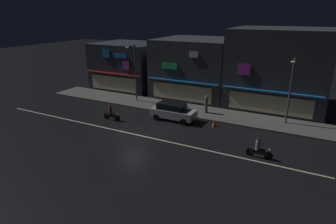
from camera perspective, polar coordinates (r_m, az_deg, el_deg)
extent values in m
plane|color=black|center=(24.55, -7.02, -4.45)|extent=(140.00, 140.00, 0.00)
cube|color=beige|center=(24.54, -7.02, -4.43)|extent=(30.35, 0.16, 0.01)
cube|color=#5B5954|center=(30.91, 1.15, 0.91)|extent=(31.95, 3.88, 0.14)
cube|color=#2D333D|center=(39.73, -7.76, 9.30)|extent=(8.49, 7.44, 6.07)
cube|color=red|center=(36.78, -11.15, 7.62)|extent=(8.06, 0.24, 0.12)
cube|color=#268CF2|center=(36.97, -12.43, 11.44)|extent=(1.06, 0.08, 0.97)
cube|color=#268CF2|center=(35.65, -9.63, 11.10)|extent=(1.83, 0.08, 0.51)
cube|color=#D83FD8|center=(35.35, -8.47, 9.28)|extent=(0.91, 0.08, 1.06)
cube|color=beige|center=(37.10, -10.97, 5.68)|extent=(6.79, 0.06, 1.80)
cube|color=#383A3F|center=(33.49, 21.43, 8.30)|extent=(10.01, 8.98, 8.37)
cube|color=#268CF2|center=(29.33, 19.98, 3.87)|extent=(9.51, 0.24, 0.12)
cube|color=#D83FD8|center=(29.41, 15.12, 8.27)|extent=(1.20, 0.08, 1.06)
cube|color=beige|center=(29.73, 19.72, 1.49)|extent=(8.01, 0.06, 1.80)
cube|color=#383A3F|center=(35.82, 5.79, 9.00)|extent=(8.99, 8.94, 6.95)
cube|color=#268CF2|center=(31.85, 2.67, 6.18)|extent=(8.55, 0.24, 0.12)
cube|color=white|center=(30.81, 5.22, 11.43)|extent=(0.99, 0.08, 0.59)
cube|color=#33E572|center=(32.23, 0.29, 9.25)|extent=(1.83, 0.08, 0.64)
cube|color=beige|center=(32.23, 2.68, 3.95)|extent=(7.20, 0.06, 1.80)
cylinder|color=#47494C|center=(32.58, -6.52, 7.73)|extent=(0.16, 0.16, 6.42)
cube|color=#47494C|center=(31.53, -7.46, 13.04)|extent=(0.10, 1.40, 0.10)
ellipsoid|color=#F9E099|center=(30.97, -8.20, 12.74)|extent=(0.44, 0.32, 0.20)
cylinder|color=#47494C|center=(27.82, 23.42, 3.85)|extent=(0.16, 0.16, 6.05)
cube|color=#47494C|center=(26.57, 24.13, 9.58)|extent=(0.10, 1.40, 0.10)
ellipsoid|color=#F9E099|center=(25.89, 23.99, 9.20)|extent=(0.44, 0.32, 0.20)
cylinder|color=#4C664C|center=(29.15, 7.73, 1.42)|extent=(0.34, 0.34, 1.64)
sphere|color=tan|center=(28.88, 7.81, 3.17)|extent=(0.22, 0.22, 0.22)
cube|color=silver|center=(27.38, 1.12, -0.19)|extent=(4.30, 1.78, 0.76)
cube|color=black|center=(27.25, 0.73, 1.23)|extent=(2.58, 1.57, 0.60)
cube|color=#F9F2CC|center=(27.07, 5.70, -0.29)|extent=(0.08, 0.20, 0.12)
cube|color=#F9F2CC|center=(26.02, 4.71, -1.08)|extent=(0.08, 0.20, 0.12)
cylinder|color=black|center=(27.73, 4.56, -0.83)|extent=(0.62, 0.20, 0.62)
cylinder|color=black|center=(26.19, 3.05, -2.02)|extent=(0.62, 0.20, 0.62)
cylinder|color=black|center=(28.86, -0.63, 0.06)|extent=(0.62, 0.20, 0.62)
cylinder|color=black|center=(27.39, -2.37, -1.04)|extent=(0.62, 0.20, 0.62)
cylinder|color=black|center=(21.42, 19.61, -8.33)|extent=(0.60, 0.08, 0.60)
cylinder|color=black|center=(21.57, 16.18, -7.74)|extent=(0.60, 0.10, 0.60)
cube|color=black|center=(21.44, 17.92, -7.80)|extent=(1.30, 0.14, 0.20)
ellipsoid|color=black|center=(21.32, 18.51, -7.36)|extent=(0.44, 0.26, 0.24)
cube|color=black|center=(21.40, 17.43, -7.35)|extent=(0.56, 0.22, 0.10)
cylinder|color=slate|center=(21.19, 19.64, -6.98)|extent=(0.03, 0.60, 0.03)
sphere|color=white|center=(21.22, 19.85, -7.26)|extent=(0.14, 0.14, 0.14)
cylinder|color=gray|center=(21.22, 17.67, -6.40)|extent=(0.32, 0.32, 0.70)
sphere|color=#333338|center=(21.03, 17.80, -5.27)|extent=(0.22, 0.22, 0.22)
cylinder|color=black|center=(27.54, -10.16, -1.24)|extent=(0.60, 0.08, 0.60)
cylinder|color=black|center=(28.31, -12.26, -0.81)|extent=(0.60, 0.10, 0.60)
cube|color=black|center=(27.89, -11.24, -0.83)|extent=(1.30, 0.14, 0.20)
ellipsoid|color=#268C3F|center=(27.70, -10.94, -0.47)|extent=(0.44, 0.26, 0.24)
cube|color=black|center=(27.96, -11.58, -0.48)|extent=(0.56, 0.22, 0.10)
cylinder|color=slate|center=(27.39, -10.31, -0.15)|extent=(0.03, 0.60, 0.03)
sphere|color=white|center=(27.37, -10.14, -0.37)|extent=(0.14, 0.14, 0.14)
cylinder|color=brown|center=(27.80, -11.55, 0.28)|extent=(0.32, 0.32, 0.70)
sphere|color=#333338|center=(27.65, -11.62, 1.18)|extent=(0.22, 0.22, 0.22)
cone|color=orange|center=(26.26, 9.25, -2.29)|extent=(0.36, 0.36, 0.55)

